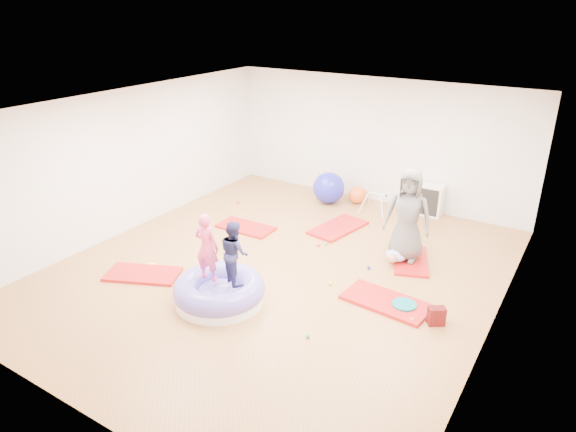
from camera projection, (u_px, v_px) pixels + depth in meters
The scene contains 19 objects.
room at pixel (278, 194), 8.36m from camera, with size 7.01×8.01×2.81m.
gym_mat_front_left at pixel (143, 274), 8.71m from camera, with size 1.22×0.61×0.05m, color #C11403.
gym_mat_mid_left at pixel (246, 227), 10.49m from camera, with size 1.16×0.58×0.05m, color #C11403.
gym_mat_center_back at pixel (338, 228), 10.47m from camera, with size 1.29×0.64×0.05m, color #C11403.
gym_mat_right at pixel (386, 302), 7.90m from camera, with size 1.32×0.66×0.06m, color #C11403.
gym_mat_rear_right at pixel (411, 260), 9.16m from camera, with size 1.15×0.58×0.05m, color #C11403.
inflatable_cushion at pixel (219, 291), 7.91m from camera, with size 1.41×1.41×0.44m.
child_pink at pixel (207, 244), 7.67m from camera, with size 0.40×0.26×1.09m, color #F94A7F.
child_navy at pixel (234, 249), 7.61m from camera, with size 0.48×0.38×0.99m, color navy.
adult_caregiver at pixel (408, 215), 8.88m from camera, with size 0.82×0.53×1.67m, color #5B5B5B.
infant at pixel (395, 256), 9.03m from camera, with size 0.36×0.36×0.21m.
ball_pit_balls at pixel (315, 259), 9.20m from camera, with size 5.05×3.61×0.06m.
exercise_ball_blue at pixel (329, 188), 11.70m from camera, with size 0.72×0.72×0.72m, color #2426C0.
exercise_ball_orange at pixel (357, 195), 11.74m from camera, with size 0.40×0.40×0.40m, color orange.
infant_play_gym at pixel (376, 200), 11.16m from camera, with size 0.60×0.57×0.46m.
cube_shelf at pixel (427, 199), 11.08m from camera, with size 0.68×0.34×0.68m.
balance_disc at pixel (404, 306), 7.77m from camera, with size 0.37×0.37×0.08m, color #0C7D83.
backpack at pixel (436, 316), 7.36m from camera, with size 0.24×0.15×0.28m, color maroon.
yellow_toy at pixel (150, 266), 8.98m from camera, with size 0.20×0.20×0.03m, color #EAF91B.
Camera 1 is at (4.30, -6.56, 4.33)m, focal length 32.00 mm.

